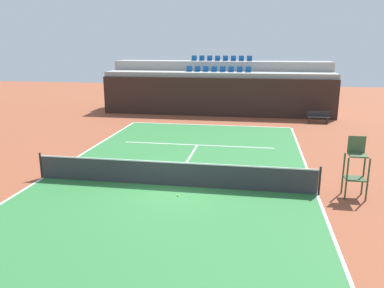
# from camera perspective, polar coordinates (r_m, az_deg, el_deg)

# --- Properties ---
(ground_plane) EXTENTS (80.00, 80.00, 0.00)m
(ground_plane) POSITION_cam_1_polar(r_m,az_deg,el_deg) (15.10, -2.98, -6.21)
(ground_plane) COLOR brown
(court_surface) EXTENTS (11.00, 24.00, 0.01)m
(court_surface) POSITION_cam_1_polar(r_m,az_deg,el_deg) (15.10, -2.98, -6.19)
(court_surface) COLOR #2D7238
(court_surface) RESTS_ON ground_plane
(baseline_far) EXTENTS (11.00, 0.10, 0.00)m
(baseline_far) POSITION_cam_1_polar(r_m,az_deg,el_deg) (26.46, 2.68, 2.83)
(baseline_far) COLOR white
(baseline_far) RESTS_ON court_surface
(sideline_left) EXTENTS (0.10, 24.00, 0.00)m
(sideline_left) POSITION_cam_1_polar(r_m,az_deg,el_deg) (17.09, -21.17, -4.68)
(sideline_left) COLOR white
(sideline_left) RESTS_ON court_surface
(sideline_right) EXTENTS (0.10, 24.00, 0.00)m
(sideline_right) POSITION_cam_1_polar(r_m,az_deg,el_deg) (14.94, 18.04, -7.11)
(sideline_right) COLOR white
(sideline_right) RESTS_ON court_surface
(service_line_far) EXTENTS (8.26, 0.10, 0.00)m
(service_line_far) POSITION_cam_1_polar(r_m,az_deg,el_deg) (21.10, 0.81, -0.15)
(service_line_far) COLOR white
(service_line_far) RESTS_ON court_surface
(centre_service_line) EXTENTS (0.10, 6.40, 0.00)m
(centre_service_line) POSITION_cam_1_polar(r_m,az_deg,el_deg) (18.07, -0.76, -2.66)
(centre_service_line) COLOR white
(centre_service_line) RESTS_ON court_surface
(back_wall) EXTENTS (17.96, 0.30, 2.92)m
(back_wall) POSITION_cam_1_polar(r_m,az_deg,el_deg) (29.71, 3.57, 6.92)
(back_wall) COLOR black
(back_wall) RESTS_ON ground_plane
(stands_tier_lower) EXTENTS (17.96, 2.40, 3.28)m
(stands_tier_lower) POSITION_cam_1_polar(r_m,az_deg,el_deg) (31.02, 3.85, 7.57)
(stands_tier_lower) COLOR #9E9E99
(stands_tier_lower) RESTS_ON ground_plane
(stands_tier_upper) EXTENTS (17.96, 2.40, 4.04)m
(stands_tier_upper) POSITION_cam_1_polar(r_m,az_deg,el_deg) (33.35, 4.29, 8.70)
(stands_tier_upper) COLOR #9E9E99
(stands_tier_upper) RESTS_ON ground_plane
(seating_row_lower) EXTENTS (5.13, 0.44, 0.44)m
(seating_row_lower) POSITION_cam_1_polar(r_m,az_deg,el_deg) (30.95, 3.92, 10.84)
(seating_row_lower) COLOR #145193
(seating_row_lower) RESTS_ON stands_tier_lower
(seating_row_upper) EXTENTS (5.13, 0.44, 0.44)m
(seating_row_upper) POSITION_cam_1_polar(r_m,az_deg,el_deg) (33.30, 4.38, 12.39)
(seating_row_upper) COLOR #145193
(seating_row_upper) RESTS_ON stands_tier_upper
(tennis_net) EXTENTS (11.08, 0.08, 1.07)m
(tennis_net) POSITION_cam_1_polar(r_m,az_deg,el_deg) (14.93, -3.00, -4.38)
(tennis_net) COLOR black
(tennis_net) RESTS_ON court_surface
(umpire_chair) EXTENTS (0.76, 0.66, 2.20)m
(umpire_chair) POSITION_cam_1_polar(r_m,az_deg,el_deg) (14.87, 23.13, -2.90)
(umpire_chair) COLOR #334C2D
(umpire_chair) RESTS_ON ground_plane
(player_bench) EXTENTS (1.50, 0.40, 0.85)m
(player_bench) POSITION_cam_1_polar(r_m,az_deg,el_deg) (28.46, 18.22, 3.96)
(player_bench) COLOR #232328
(player_bench) RESTS_ON ground_plane
(tennis_ball_0) EXTENTS (0.07, 0.07, 0.07)m
(tennis_ball_0) POSITION_cam_1_polar(r_m,az_deg,el_deg) (14.07, -2.11, -7.60)
(tennis_ball_0) COLOR #CCE033
(tennis_ball_0) RESTS_ON court_surface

